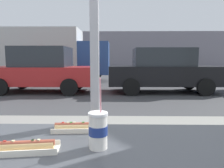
% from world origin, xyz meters
% --- Properties ---
extents(ground_plane, '(60.00, 60.00, 0.00)m').
position_xyz_m(ground_plane, '(0.00, 8.00, 0.00)').
color(ground_plane, '#424244').
extents(sidewalk_strip, '(16.00, 2.80, 0.14)m').
position_xyz_m(sidewalk_strip, '(0.00, 1.60, 0.07)').
color(sidewalk_strip, gray).
rests_on(sidewalk_strip, ground).
extents(building_facade_far, '(28.00, 1.20, 4.24)m').
position_xyz_m(building_facade_far, '(0.00, 21.02, 2.12)').
color(building_facade_far, gray).
rests_on(building_facade_far, ground).
extents(soda_cup_left, '(0.09, 0.09, 0.32)m').
position_xyz_m(soda_cup_left, '(0.05, -0.30, 1.01)').
color(soda_cup_left, white).
rests_on(soda_cup_left, window_counter).
extents(hotdog_tray_near, '(0.24, 0.10, 0.05)m').
position_xyz_m(hotdog_tray_near, '(-0.11, -0.09, 0.94)').
color(hotdog_tray_near, beige).
rests_on(hotdog_tray_near, window_counter).
extents(hotdog_tray_far, '(0.29, 0.14, 0.05)m').
position_xyz_m(hotdog_tray_far, '(-0.26, -0.35, 0.94)').
color(hotdog_tray_far, silver).
rests_on(hotdog_tray_far, window_counter).
extents(parked_car_red, '(4.13, 2.03, 1.82)m').
position_xyz_m(parked_car_red, '(-2.83, 7.07, 0.91)').
color(parked_car_red, red).
rests_on(parked_car_red, ground).
extents(parked_car_black, '(4.38, 1.91, 1.76)m').
position_xyz_m(parked_car_black, '(2.05, 7.07, 0.89)').
color(parked_car_black, black).
rests_on(parked_car_black, ground).
extents(box_truck, '(6.64, 2.44, 3.13)m').
position_xyz_m(box_truck, '(-3.77, 11.28, 1.68)').
color(box_truck, beige).
rests_on(box_truck, ground).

